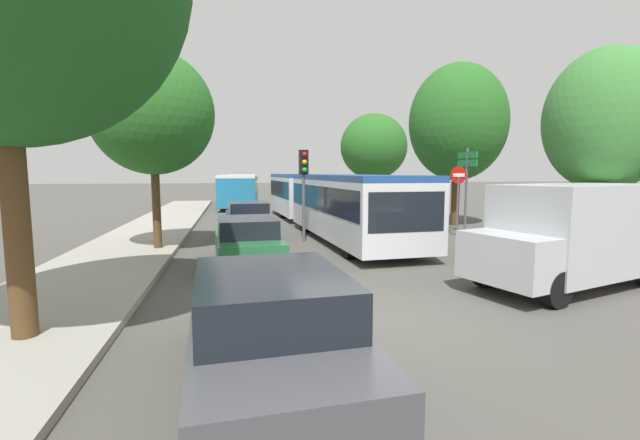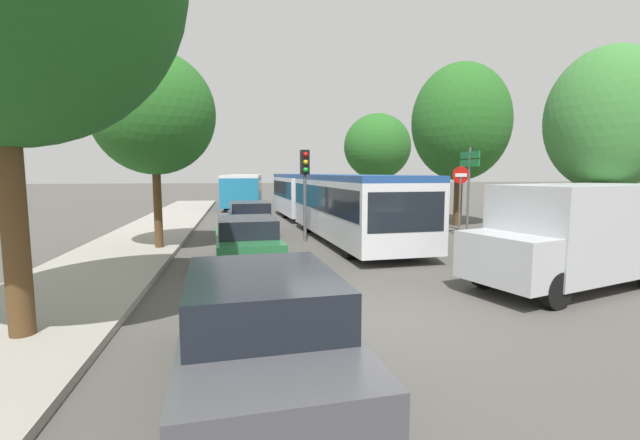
% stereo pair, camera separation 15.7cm
% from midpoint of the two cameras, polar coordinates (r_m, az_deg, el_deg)
% --- Properties ---
extents(ground_plane, '(200.00, 200.00, 0.00)m').
position_cam_midpoint_polar(ground_plane, '(7.65, 6.68, -13.39)').
color(ground_plane, '#4F4C47').
extents(kerb_strip_left, '(3.20, 36.49, 0.14)m').
position_cam_midpoint_polar(kerb_strip_left, '(20.56, -20.55, -1.05)').
color(kerb_strip_left, '#9E998E').
rests_on(kerb_strip_left, ground).
extents(articulated_bus, '(3.44, 16.88, 2.49)m').
position_cam_midpoint_polar(articulated_bus, '(19.41, 1.15, 2.99)').
color(articulated_bus, silver).
rests_on(articulated_bus, ground).
extents(city_bus_rear, '(3.26, 11.29, 2.40)m').
position_cam_midpoint_polar(city_bus_rear, '(33.37, -9.97, 4.22)').
color(city_bus_rear, teal).
rests_on(city_bus_rear, ground).
extents(queued_car_graphite, '(2.01, 4.27, 1.45)m').
position_cam_midpoint_polar(queued_car_graphite, '(5.20, -6.91, -14.44)').
color(queued_car_graphite, '#47474C').
rests_on(queued_car_graphite, ground).
extents(queued_car_green, '(1.86, 3.97, 1.35)m').
position_cam_midpoint_polar(queued_car_green, '(11.92, -9.37, -2.86)').
color(queued_car_green, '#236638').
rests_on(queued_car_green, ground).
extents(queued_car_navy, '(1.88, 4.01, 1.36)m').
position_cam_midpoint_polar(queued_car_navy, '(18.05, -9.11, 0.28)').
color(queued_car_navy, navy).
rests_on(queued_car_navy, ground).
extents(white_van, '(5.34, 3.26, 2.31)m').
position_cam_midpoint_polar(white_van, '(11.20, 31.29, -1.42)').
color(white_van, '#B7BABF').
rests_on(white_van, ground).
extents(traffic_light, '(0.34, 0.37, 3.40)m').
position_cam_midpoint_polar(traffic_light, '(15.86, -1.74, 6.07)').
color(traffic_light, '#56595E').
rests_on(traffic_light, ground).
extents(no_entry_sign, '(0.70, 0.08, 2.82)m').
position_cam_midpoint_polar(no_entry_sign, '(18.23, 18.42, 3.83)').
color(no_entry_sign, '#56595E').
rests_on(no_entry_sign, ground).
extents(direction_sign_post, '(0.10, 1.40, 3.60)m').
position_cam_midpoint_polar(direction_sign_post, '(18.93, 19.49, 5.93)').
color(direction_sign_post, '#56595E').
rests_on(direction_sign_post, ground).
extents(tree_left_mid, '(3.83, 3.83, 6.38)m').
position_cam_midpoint_polar(tree_left_mid, '(14.93, -20.85, 12.73)').
color(tree_left_mid, '#51381E').
rests_on(tree_left_mid, ground).
extents(tree_right_near, '(3.20, 3.20, 5.95)m').
position_cam_midpoint_polar(tree_right_near, '(14.18, 34.66, 10.59)').
color(tree_right_near, '#51381E').
rests_on(tree_right_near, ground).
extents(tree_right_mid, '(4.62, 4.62, 7.73)m').
position_cam_midpoint_polar(tree_right_mid, '(21.97, 18.44, 12.25)').
color(tree_right_mid, '#51381E').
rests_on(tree_right_mid, ground).
extents(tree_right_far, '(5.10, 5.10, 7.06)m').
position_cam_midpoint_polar(tree_right_far, '(33.53, 7.91, 9.46)').
color(tree_right_far, '#51381E').
rests_on(tree_right_far, ground).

